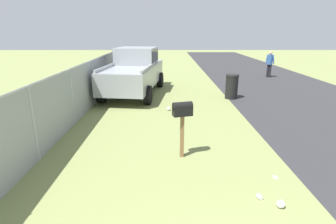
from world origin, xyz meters
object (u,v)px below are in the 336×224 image
object	(u,v)px
pickup_truck	(135,70)
pedestrian	(270,62)
mailbox	(182,114)
trash_bin	(232,86)

from	to	relation	value
pickup_truck	pedestrian	world-z (taller)	pickup_truck
mailbox	pickup_truck	distance (m)	6.89
pedestrian	trash_bin	bearing A→B (deg)	-172.57
mailbox	pickup_truck	size ratio (longest dim) A/B	0.25
pickup_truck	trash_bin	bearing A→B (deg)	-96.82
mailbox	trash_bin	world-z (taller)	mailbox
pickup_truck	pedestrian	distance (m)	9.06
pickup_truck	pedestrian	xyz separation A→B (m)	(4.36, -7.94, -0.16)
trash_bin	pedestrian	bearing A→B (deg)	-33.85
trash_bin	mailbox	bearing A→B (deg)	156.20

